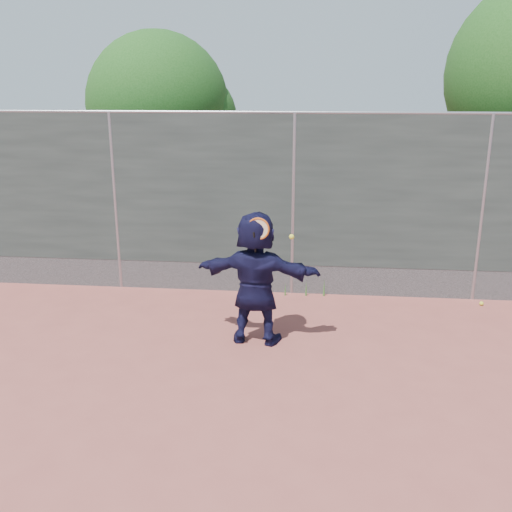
# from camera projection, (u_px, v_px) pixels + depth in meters

# --- Properties ---
(ground) EXTENTS (80.00, 80.00, 0.00)m
(ground) POSITION_uv_depth(u_px,v_px,m) (278.00, 400.00, 6.43)
(ground) COLOR #9E4C42
(ground) RESTS_ON ground
(player) EXTENTS (1.76, 0.74, 1.84)m
(player) POSITION_uv_depth(u_px,v_px,m) (256.00, 278.00, 7.67)
(player) COLOR #131233
(player) RESTS_ON ground
(ball_ground) EXTENTS (0.07, 0.07, 0.07)m
(ball_ground) POSITION_uv_depth(u_px,v_px,m) (481.00, 303.00, 9.18)
(ball_ground) COLOR yellow
(ball_ground) RESTS_ON ground
(fence) EXTENTS (20.00, 0.06, 3.03)m
(fence) POSITION_uv_depth(u_px,v_px,m) (293.00, 202.00, 9.31)
(fence) COLOR #38423D
(fence) RESTS_ON ground
(swing_action) EXTENTS (0.61, 0.14, 0.51)m
(swing_action) POSITION_uv_depth(u_px,v_px,m) (261.00, 231.00, 7.27)
(swing_action) COLOR #CF5413
(swing_action) RESTS_ON ground
(tree_left) EXTENTS (3.15, 3.00, 4.53)m
(tree_left) POSITION_uv_depth(u_px,v_px,m) (166.00, 108.00, 12.10)
(tree_left) COLOR #382314
(tree_left) RESTS_ON ground
(weed_clump) EXTENTS (0.68, 0.07, 0.30)m
(weed_clump) POSITION_uv_depth(u_px,v_px,m) (309.00, 288.00, 9.59)
(weed_clump) COLOR #387226
(weed_clump) RESTS_ON ground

